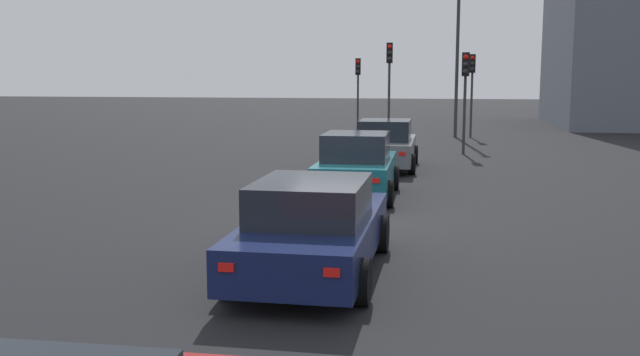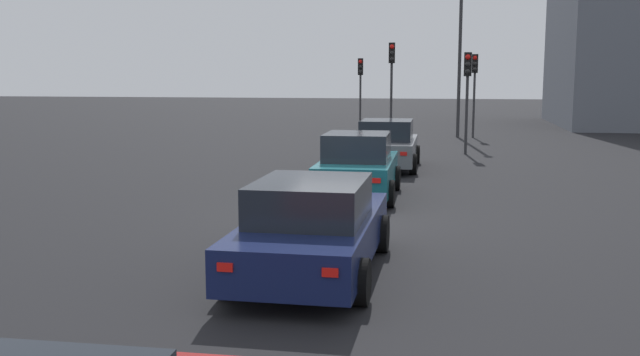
# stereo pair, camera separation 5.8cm
# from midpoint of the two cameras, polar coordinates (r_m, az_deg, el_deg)

# --- Properties ---
(ground_plane) EXTENTS (160.00, 160.00, 0.20)m
(ground_plane) POSITION_cam_midpoint_polar(r_m,az_deg,el_deg) (15.60, 2.43, -3.24)
(ground_plane) COLOR black
(car_grey_lead) EXTENTS (4.45, 2.09, 1.60)m
(car_grey_lead) POSITION_cam_midpoint_polar(r_m,az_deg,el_deg) (23.13, 5.49, 2.65)
(car_grey_lead) COLOR slate
(car_grey_lead) RESTS_ON ground_plane
(car_teal_second) EXTENTS (4.15, 2.03, 1.62)m
(car_teal_second) POSITION_cam_midpoint_polar(r_m,az_deg,el_deg) (17.49, 3.16, 0.90)
(car_teal_second) COLOR #19606B
(car_teal_second) RESTS_ON ground_plane
(car_navy_third) EXTENTS (4.71, 2.04, 1.47)m
(car_navy_third) POSITION_cam_midpoint_polar(r_m,az_deg,el_deg) (10.76, -0.41, -4.03)
(car_navy_third) COLOR #141E4C
(car_navy_third) RESTS_ON ground_plane
(traffic_light_near_left) EXTENTS (0.32, 0.29, 3.89)m
(traffic_light_near_left) POSITION_cam_midpoint_polar(r_m,az_deg,el_deg) (27.71, 11.87, 7.66)
(traffic_light_near_left) COLOR #2D2D30
(traffic_light_near_left) RESTS_ON ground_plane
(traffic_light_near_right) EXTENTS (0.32, 0.30, 4.46)m
(traffic_light_near_right) POSITION_cam_midpoint_polar(r_m,az_deg,el_deg) (32.00, 5.85, 8.55)
(traffic_light_near_right) COLOR #2D2D30
(traffic_light_near_right) RESTS_ON ground_plane
(traffic_light_far_left) EXTENTS (0.32, 0.29, 3.95)m
(traffic_light_far_left) POSITION_cam_midpoint_polar(r_m,az_deg,el_deg) (38.84, 3.32, 8.00)
(traffic_light_far_left) COLOR #2D2D30
(traffic_light_far_left) RESTS_ON ground_plane
(traffic_light_far_right) EXTENTS (0.32, 0.30, 4.04)m
(traffic_light_far_right) POSITION_cam_midpoint_polar(r_m,az_deg,el_deg) (35.36, 12.42, 7.90)
(traffic_light_far_right) COLOR #2D2D30
(traffic_light_far_right) RESTS_ON ground_plane
(street_lamp_kerbside) EXTENTS (0.56, 0.36, 9.20)m
(street_lamp_kerbside) POSITION_cam_midpoint_polar(r_m,az_deg,el_deg) (35.50, 11.32, 11.77)
(street_lamp_kerbside) COLOR #2D2D30
(street_lamp_kerbside) RESTS_ON ground_plane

